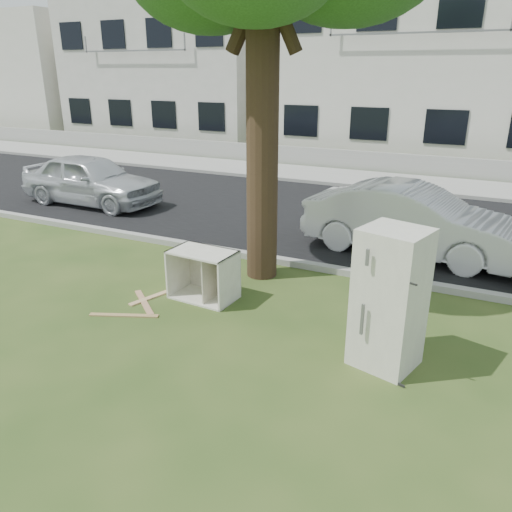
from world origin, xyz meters
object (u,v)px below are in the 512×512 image
at_px(cabinet, 203,275).
at_px(car_center, 411,221).
at_px(car_left, 91,180).
at_px(fridge, 390,299).

bearing_deg(cabinet, car_center, 57.48).
bearing_deg(car_left, fridge, -116.12).
xyz_separation_m(fridge, car_center, (-0.42, 4.29, -0.20)).
height_order(fridge, car_left, fridge).
distance_m(fridge, car_left, 10.12).
xyz_separation_m(cabinet, car_left, (-5.94, 3.90, 0.28)).
distance_m(fridge, cabinet, 3.19).
bearing_deg(cabinet, car_left, 150.61).
relative_size(car_center, car_left, 1.05).
height_order(fridge, car_center, fridge).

